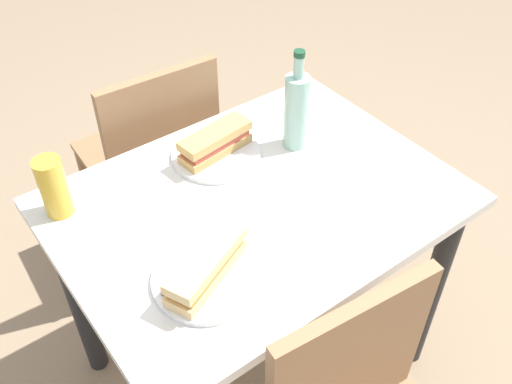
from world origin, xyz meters
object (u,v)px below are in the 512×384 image
at_px(dining_table, 256,235).
at_px(knife_far, 183,269).
at_px(plate_far, 208,278).
at_px(baguette_sandwich_far, 206,266).
at_px(water_bottle, 296,110).
at_px(chair_far, 155,158).
at_px(knife_near, 200,144).
at_px(beer_glass, 54,187).
at_px(plate_near, 216,154).
at_px(baguette_sandwich_near, 215,142).

relative_size(dining_table, knife_far, 5.88).
bearing_deg(plate_far, baguette_sandwich_far, 45.00).
bearing_deg(water_bottle, chair_far, 116.48).
height_order(chair_far, knife_near, chair_far).
height_order(water_bottle, beer_glass, water_bottle).
relative_size(dining_table, baguette_sandwich_far, 4.20).
relative_size(dining_table, water_bottle, 3.40).
height_order(baguette_sandwich_far, knife_far, baguette_sandwich_far).
bearing_deg(chair_far, plate_near, -87.24).
height_order(dining_table, knife_far, knife_far).
height_order(plate_near, knife_far, knife_far).
bearing_deg(dining_table, baguette_sandwich_far, -148.44).
distance_m(water_bottle, beer_glass, 0.64).
xyz_separation_m(knife_near, plate_far, (-0.24, -0.40, -0.01)).
relative_size(dining_table, plate_near, 4.05).
height_order(baguette_sandwich_near, knife_far, baguette_sandwich_near).
bearing_deg(knife_near, plate_far, -120.85).
distance_m(dining_table, baguette_sandwich_near, 0.27).
height_order(dining_table, plate_far, plate_far).
distance_m(knife_near, knife_far, 0.44).
height_order(plate_near, knife_near, knife_near).
xyz_separation_m(dining_table, chair_far, (-0.00, 0.56, -0.10)).
height_order(plate_near, baguette_sandwich_far, baguette_sandwich_far).
height_order(plate_near, water_bottle, water_bottle).
bearing_deg(plate_far, chair_far, 71.40).
bearing_deg(dining_table, baguette_sandwich_near, 86.16).
xyz_separation_m(dining_table, beer_glass, (-0.41, 0.25, 0.21)).
height_order(chair_far, baguette_sandwich_near, chair_far).
bearing_deg(knife_far, plate_near, 46.43).
distance_m(chair_far, baguette_sandwich_far, 0.80).
height_order(knife_far, beer_glass, beer_glass).
xyz_separation_m(plate_near, knife_far, (-0.29, -0.30, 0.01)).
height_order(plate_near, baguette_sandwich_near, baguette_sandwich_near).
relative_size(chair_far, plate_far, 3.62).
distance_m(baguette_sandwich_near, knife_far, 0.42).
bearing_deg(chair_far, baguette_sandwich_near, -87.24).
relative_size(knife_near, baguette_sandwich_far, 0.74).
height_order(knife_near, water_bottle, water_bottle).
bearing_deg(plate_near, baguette_sandwich_far, -126.31).
bearing_deg(dining_table, knife_far, -159.27).
bearing_deg(beer_glass, water_bottle, -12.04).
xyz_separation_m(chair_far, knife_far, (-0.27, -0.66, 0.25)).
bearing_deg(knife_far, water_bottle, 23.72).
bearing_deg(plate_far, baguette_sandwich_near, 53.69).
bearing_deg(knife_far, baguette_sandwich_near, 46.43).
bearing_deg(plate_far, knife_far, 126.10).
bearing_deg(beer_glass, chair_far, 37.47).
relative_size(plate_far, baguette_sandwich_far, 1.04).
xyz_separation_m(dining_table, knife_near, (-0.00, 0.25, 0.15)).
bearing_deg(baguette_sandwich_far, beer_glass, 113.12).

